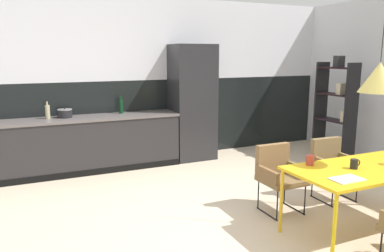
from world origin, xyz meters
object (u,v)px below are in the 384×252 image
(refrigerator_column, at_px, (192,102))
(armchair_far_side, at_px, (278,170))
(open_book, at_px, (347,179))
(bottle_vinegar_dark, at_px, (121,106))
(bottle_spice_small, at_px, (48,112))
(pendant_lamp_over_table_near, at_px, (379,77))
(armchair_facing_counter, at_px, (331,161))
(mug_glass_clear, at_px, (310,160))
(cooking_pot, at_px, (65,113))
(open_shelf_unit, at_px, (336,106))
(mug_tall_blue, at_px, (354,164))
(dining_table, at_px, (370,171))

(refrigerator_column, distance_m, armchair_far_side, 2.64)
(open_book, xyz_separation_m, bottle_vinegar_dark, (-1.20, 3.83, 0.29))
(bottle_spice_small, xyz_separation_m, bottle_vinegar_dark, (1.18, 0.07, 0.02))
(pendant_lamp_over_table_near, bearing_deg, open_book, -159.99)
(armchair_facing_counter, bearing_deg, pendant_lamp_over_table_near, 69.10)
(armchair_facing_counter, relative_size, mug_glass_clear, 6.04)
(mug_glass_clear, relative_size, cooking_pot, 0.57)
(armchair_facing_counter, bearing_deg, open_shelf_unit, -133.91)
(refrigerator_column, relative_size, pendant_lamp_over_table_near, 1.57)
(mug_tall_blue, relative_size, bottle_spice_small, 0.46)
(refrigerator_column, height_order, armchair_far_side, refrigerator_column)
(armchair_facing_counter, distance_m, open_book, 1.49)
(open_shelf_unit, bearing_deg, bottle_spice_small, -104.35)
(refrigerator_column, relative_size, open_shelf_unit, 1.11)
(refrigerator_column, distance_m, dining_table, 3.51)
(dining_table, distance_m, open_book, 0.59)
(refrigerator_column, distance_m, pendant_lamp_over_table_near, 3.56)
(armchair_facing_counter, xyz_separation_m, bottle_spice_small, (-3.32, 2.63, 0.51))
(armchair_far_side, relative_size, open_shelf_unit, 0.43)
(bottle_vinegar_dark, bearing_deg, dining_table, -64.22)
(armchair_facing_counter, height_order, bottle_spice_small, bottle_spice_small)
(cooking_pot, bearing_deg, bottle_vinegar_dark, 4.61)
(dining_table, distance_m, mug_glass_clear, 0.62)
(mug_tall_blue, bearing_deg, armchair_facing_counter, 56.41)
(refrigerator_column, bearing_deg, cooking_pot, 178.02)
(mug_tall_blue, distance_m, cooking_pot, 4.30)
(open_book, height_order, mug_tall_blue, mug_tall_blue)
(dining_table, relative_size, bottle_spice_small, 6.44)
(dining_table, distance_m, armchair_facing_counter, 1.01)
(mug_glass_clear, distance_m, mug_tall_blue, 0.43)
(cooking_pot, bearing_deg, dining_table, -52.97)
(mug_tall_blue, height_order, open_shelf_unit, open_shelf_unit)
(mug_tall_blue, xyz_separation_m, cooking_pot, (-2.46, 3.52, 0.18))
(bottle_vinegar_dark, bearing_deg, cooking_pot, -175.39)
(dining_table, distance_m, open_shelf_unit, 2.98)
(bottle_vinegar_dark, bearing_deg, pendant_lamp_over_table_near, -64.29)
(open_book, bearing_deg, bottle_vinegar_dark, 107.39)
(armchair_far_side, height_order, bottle_spice_small, bottle_spice_small)
(dining_table, relative_size, open_book, 5.79)
(mug_tall_blue, xyz_separation_m, bottle_vinegar_dark, (-1.54, 3.60, 0.24))
(armchair_far_side, distance_m, open_book, 1.12)
(refrigerator_column, relative_size, bottle_vinegar_dark, 6.75)
(armchair_facing_counter, bearing_deg, mug_glass_clear, 35.40)
(cooking_pot, relative_size, pendant_lamp_over_table_near, 0.17)
(open_book, xyz_separation_m, pendant_lamp_over_table_near, (0.55, 0.20, 0.92))
(mug_glass_clear, bearing_deg, bottle_spice_small, 126.49)
(dining_table, height_order, bottle_vinegar_dark, bottle_vinegar_dark)
(open_book, bearing_deg, pendant_lamp_over_table_near, 20.01)
(refrigerator_column, bearing_deg, pendant_lamp_over_table_near, -82.23)
(mug_tall_blue, relative_size, pendant_lamp_over_table_near, 0.09)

